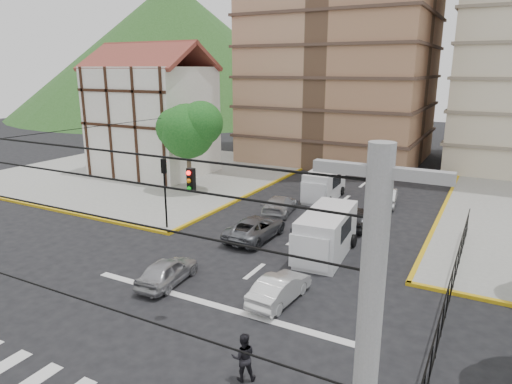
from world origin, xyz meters
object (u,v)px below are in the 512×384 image
Objects in this scene: traffic_light_nw at (165,182)px; van_left_lane at (323,185)px; car_white_front_right at (280,288)px; van_right_lane at (325,235)px; pedestrian_crosswalk at (243,357)px; car_silver_front_left at (167,271)px.

van_left_lane is at bearing 60.88° from traffic_light_nw.
van_left_lane is at bearing -72.00° from car_white_front_right.
van_right_lane is 5.67m from car_white_front_right.
van_left_lane is 3.09× the size of pedestrian_crosswalk.
traffic_light_nw is 1.19× the size of car_silver_front_left.
traffic_light_nw is at bearing 179.53° from van_right_lane.
car_white_front_right is at bearing -78.49° from van_left_lane.
pedestrian_crosswalk is at bearing -78.73° from van_left_lane.
van_right_lane reaches higher than pedestrian_crosswalk.
pedestrian_crosswalk reaches higher than car_white_front_right.
car_white_front_right is (0.00, -5.64, -0.59)m from van_right_lane.
car_silver_front_left is at bearing 14.32° from car_white_front_right.
car_white_front_right is (3.94, -16.19, -0.49)m from van_left_lane.
car_silver_front_left is (-1.46, -17.14, -0.48)m from van_left_lane.
car_white_front_right is 2.25× the size of pedestrian_crosswalk.
traffic_light_nw is 0.86× the size of van_left_lane.
car_silver_front_left is at bearing -65.85° from pedestrian_crosswalk.
car_silver_front_left is (-5.40, -6.60, -0.57)m from van_right_lane.
pedestrian_crosswalk is at bearing -88.20° from van_right_lane.
traffic_light_nw is 1.19× the size of car_white_front_right.
van_right_lane is 1.51× the size of car_white_front_right.
traffic_light_nw is at bearing -121.28° from van_left_lane.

